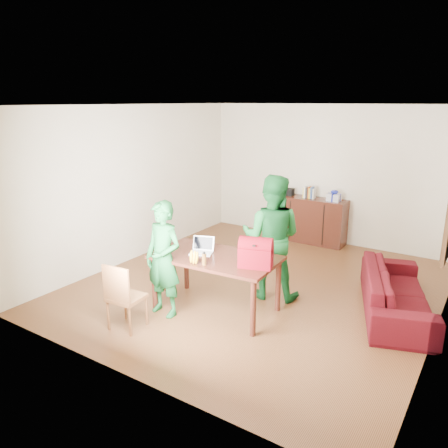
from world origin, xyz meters
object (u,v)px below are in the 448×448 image
Objects in this scene: person_near at (163,259)px; red_bag at (256,255)px; table at (216,263)px; laptop at (201,251)px; chair at (127,309)px; bottle at (204,258)px; person_far at (271,237)px; sofa at (396,292)px.

red_bag is (1.14, 0.42, 0.15)m from person_near.
person_near reaches higher than red_bag.
person_near is at bearing -177.08° from red_bag.
laptop is at bearing -176.18° from table.
bottle is (0.71, 0.68, 0.60)m from chair.
table is at bearing 45.74° from person_near.
person_near is (-0.51, -0.46, 0.10)m from table.
bottle reaches higher than table.
laptop is at bearing 161.47° from red_bag.
person_far reaches higher than table.
person_far reaches higher than red_bag.
table is 0.39m from bottle.
person_far is 1.20m from bottle.
chair is 1.75m from red_bag.
chair reaches higher than sofa.
bottle is at bearing 109.45° from sofa.
person_near reaches higher than table.
red_bag reaches higher than laptop.
bottle is at bearing -169.81° from red_bag.
person_near reaches higher than laptop.
laptop is 0.17× the size of sofa.
bottle is (0.57, 0.12, 0.08)m from person_near.
sofa is at bearing 38.25° from bottle.
person_near is 9.19× the size of bottle.
sofa is (1.44, 1.29, -0.63)m from red_bag.
table is 4.92× the size of laptop.
person_near is at bearing -167.91° from bottle.
person_near reaches higher than chair.
table is 10.13× the size of bottle.
table is 2.44m from sofa.
table is 1.10× the size of person_near.
laptop is 2.67m from sofa.
table is 1.95× the size of chair.
person_near is 0.58m from bottle.
bottle is at bearing -84.00° from table.
person_far is at bearing 54.36° from chair.
red_bag reaches higher than bottle.
chair is at bearing -159.90° from red_bag.
red_bag is (0.63, -0.05, 0.25)m from table.
chair is 2.52× the size of laptop.
person_far is 4.39× the size of red_bag.
person_near is at bearing 70.13° from chair.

